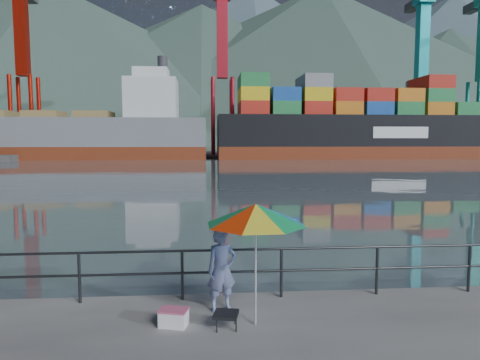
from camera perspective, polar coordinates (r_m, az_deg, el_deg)
name	(u,v)px	position (r m, az deg, el deg)	size (l,w,h in m)	color
harbor_water	(201,150)	(136.71, -5.18, 4.02)	(500.00, 280.00, 0.00)	#526368
far_dock	(242,154)	(100.08, 0.33, 3.55)	(200.00, 40.00, 0.40)	#514F4C
guardrail	(131,276)	(8.91, -14.29, -12.26)	(22.00, 0.06, 1.03)	#2D3033
mountains	(281,75)	(220.03, 5.43, 13.81)	(600.00, 332.80, 80.00)	#385147
port_cranes	(344,80)	(96.21, 13.71, 12.88)	(116.00, 28.00, 38.40)	#AD1508
container_stacks	(343,140)	(105.12, 13.59, 5.15)	(58.00, 5.40, 7.80)	orange
fisherman	(222,270)	(8.14, -2.45, -11.89)	(0.57, 0.37, 1.56)	navy
beach_umbrella	(256,214)	(7.27, 2.13, -4.59)	(2.30, 2.30, 2.12)	white
folding_stool	(226,320)	(7.65, -1.87, -18.15)	(0.48, 0.48, 0.27)	black
cooler_bag	(174,318)	(7.81, -8.84, -17.77)	(0.46, 0.31, 0.27)	white
fishing_rod	(218,292)	(9.34, -2.89, -14.63)	(0.02, 0.02, 1.94)	black
bulk_carrier	(67,135)	(82.39, -22.07, 5.61)	(53.26, 9.22, 14.50)	maroon
container_ship	(397,126)	(86.48, 20.15, 6.78)	(64.16, 10.69, 18.10)	maroon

